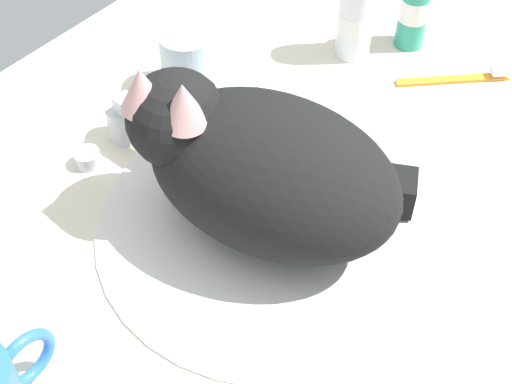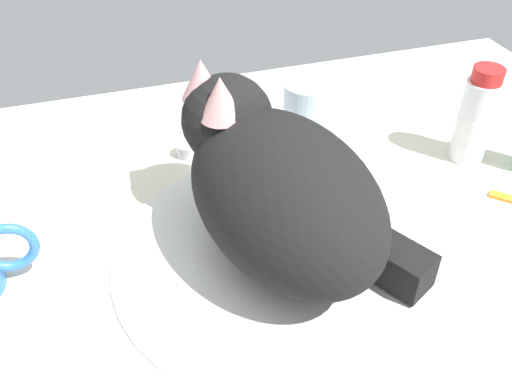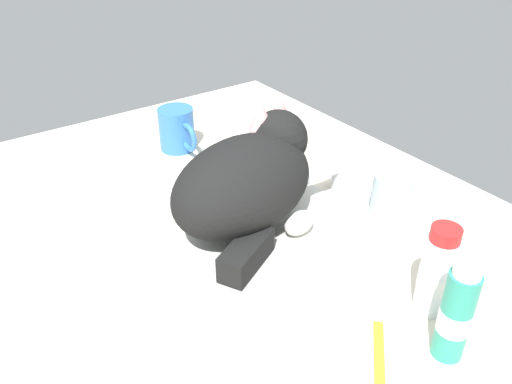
% 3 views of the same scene
% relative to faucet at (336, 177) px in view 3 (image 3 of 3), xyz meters
% --- Properties ---
extents(ground_plane, '(1.10, 0.83, 0.03)m').
position_rel_faucet_xyz_m(ground_plane, '(0.00, -0.20, -0.04)').
color(ground_plane, silver).
extents(sink_basin, '(0.35, 0.35, 0.01)m').
position_rel_faucet_xyz_m(sink_basin, '(0.00, -0.20, -0.03)').
color(sink_basin, silver).
rests_on(sink_basin, ground_plane).
extents(faucet, '(0.14, 0.11, 0.06)m').
position_rel_faucet_xyz_m(faucet, '(0.00, 0.00, 0.00)').
color(faucet, silver).
rests_on(faucet, ground_plane).
extents(cat, '(0.23, 0.29, 0.18)m').
position_rel_faucet_xyz_m(cat, '(-0.00, -0.18, 0.06)').
color(cat, black).
rests_on(cat, sink_basin).
extents(coffee_mug, '(0.11, 0.07, 0.09)m').
position_rel_faucet_xyz_m(coffee_mug, '(-0.31, -0.15, 0.02)').
color(coffee_mug, '#3372C6').
rests_on(coffee_mug, ground_plane).
extents(rinse_cup, '(0.06, 0.06, 0.08)m').
position_rel_faucet_xyz_m(rinse_cup, '(0.11, 0.02, 0.01)').
color(rinse_cup, silver).
rests_on(rinse_cup, ground_plane).
extents(toothpaste_bottle, '(0.04, 0.04, 0.13)m').
position_rel_faucet_xyz_m(toothpaste_bottle, '(0.29, -0.10, 0.03)').
color(toothpaste_bottle, white).
rests_on(toothpaste_bottle, ground_plane).
extents(mouthwash_bottle, '(0.04, 0.04, 0.14)m').
position_rel_faucet_xyz_m(mouthwash_bottle, '(0.35, -0.14, 0.04)').
color(mouthwash_bottle, teal).
rests_on(mouthwash_bottle, ground_plane).
extents(toothbrush, '(0.11, 0.11, 0.02)m').
position_rel_faucet_xyz_m(toothbrush, '(0.33, -0.23, -0.02)').
color(toothbrush, orange).
rests_on(toothbrush, ground_plane).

